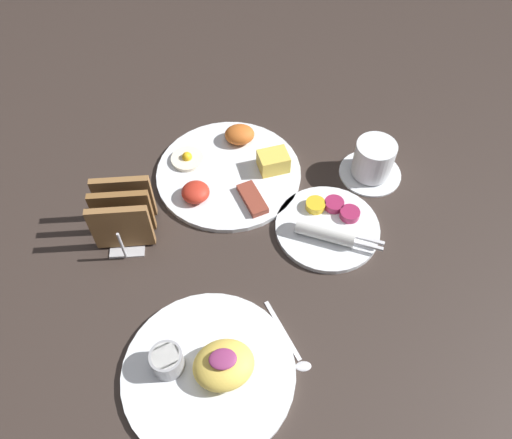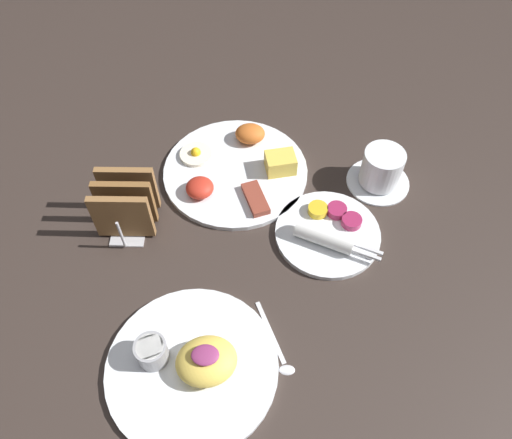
# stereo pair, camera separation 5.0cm
# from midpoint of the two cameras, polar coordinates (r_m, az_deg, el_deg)

# --- Properties ---
(ground_plane) EXTENTS (3.00, 3.00, 0.00)m
(ground_plane) POSITION_cam_midpoint_polar(r_m,az_deg,el_deg) (0.87, -7.02, -3.84)
(ground_plane) COLOR #332823
(plate_breakfast) EXTENTS (0.28, 0.28, 0.05)m
(plate_breakfast) POSITION_cam_midpoint_polar(r_m,az_deg,el_deg) (0.97, -4.46, 5.63)
(plate_breakfast) COLOR white
(plate_breakfast) RESTS_ON ground_plane
(plate_condiments) EXTENTS (0.19, 0.19, 0.04)m
(plate_condiments) POSITION_cam_midpoint_polar(r_m,az_deg,el_deg) (0.89, 6.61, -0.85)
(plate_condiments) COLOR white
(plate_condiments) RESTS_ON ground_plane
(plate_foreground) EXTENTS (0.26, 0.26, 0.06)m
(plate_foreground) POSITION_cam_midpoint_polar(r_m,az_deg,el_deg) (0.77, -7.40, -16.68)
(plate_foreground) COLOR white
(plate_foreground) RESTS_ON ground_plane
(toast_rack) EXTENTS (0.10, 0.12, 0.10)m
(toast_rack) POSITION_cam_midpoint_polar(r_m,az_deg,el_deg) (0.89, -16.48, 0.52)
(toast_rack) COLOR #B7B7BC
(toast_rack) RESTS_ON ground_plane
(coffee_cup) EXTENTS (0.12, 0.12, 0.08)m
(coffee_cup) POSITION_cam_midpoint_polar(r_m,az_deg,el_deg) (0.97, 11.79, 6.48)
(coffee_cup) COLOR white
(coffee_cup) RESTS_ON ground_plane
(teaspoon) EXTENTS (0.06, 0.12, 0.01)m
(teaspoon) POSITION_cam_midpoint_polar(r_m,az_deg,el_deg) (0.78, 2.33, -14.44)
(teaspoon) COLOR silver
(teaspoon) RESTS_ON ground_plane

